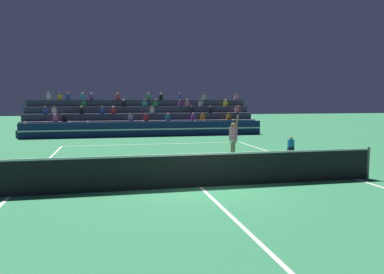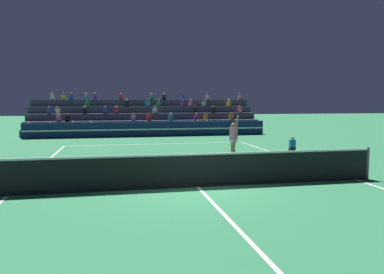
# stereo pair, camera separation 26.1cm
# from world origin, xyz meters

# --- Properties ---
(ground_plane) EXTENTS (120.00, 120.00, 0.00)m
(ground_plane) POSITION_xyz_m (0.00, 0.00, 0.00)
(ground_plane) COLOR #2D7A4C
(court_lines) EXTENTS (11.10, 23.90, 0.01)m
(court_lines) POSITION_xyz_m (0.00, 0.00, 0.00)
(court_lines) COLOR white
(court_lines) RESTS_ON ground
(tennis_net) EXTENTS (12.00, 0.10, 1.10)m
(tennis_net) POSITION_xyz_m (0.00, 0.00, 0.54)
(tennis_net) COLOR slate
(tennis_net) RESTS_ON ground
(sponsor_banner_wall) EXTENTS (18.00, 0.26, 1.10)m
(sponsor_banner_wall) POSITION_xyz_m (0.00, 16.89, 0.55)
(sponsor_banner_wall) COLOR navy
(sponsor_banner_wall) RESTS_ON ground
(bleacher_stand) EXTENTS (18.68, 4.75, 3.38)m
(bleacher_stand) POSITION_xyz_m (-0.00, 20.69, 1.02)
(bleacher_stand) COLOR #383D4C
(bleacher_stand) RESTS_ON ground
(ball_kid_courtside) EXTENTS (0.30, 0.36, 0.84)m
(ball_kid_courtside) POSITION_xyz_m (6.50, 6.68, 0.33)
(ball_kid_courtside) COLOR black
(ball_kid_courtside) RESTS_ON ground
(tennis_player) EXTENTS (0.32, 0.83, 2.50)m
(tennis_player) POSITION_xyz_m (2.63, 4.58, 0.99)
(tennis_player) COLOR #9E7051
(tennis_player) RESTS_ON ground
(tennis_ball) EXTENTS (0.07, 0.07, 0.07)m
(tennis_ball) POSITION_xyz_m (3.87, 3.62, 0.03)
(tennis_ball) COLOR #C6DB33
(tennis_ball) RESTS_ON ground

